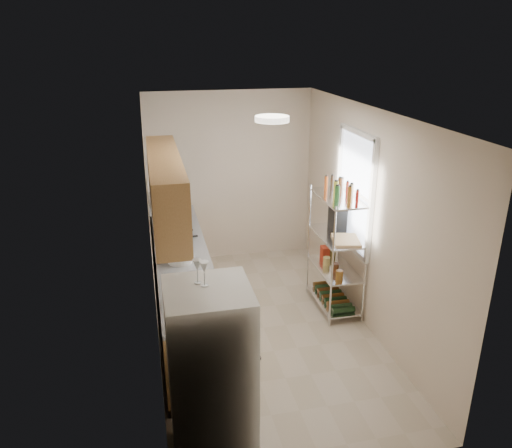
{
  "coord_description": "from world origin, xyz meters",
  "views": [
    {
      "loc": [
        -1.24,
        -5.07,
        3.35
      ],
      "look_at": [
        -0.04,
        0.25,
        1.26
      ],
      "focal_mm": 35.0,
      "sensor_mm": 36.0,
      "label": 1
    }
  ],
  "objects": [
    {
      "name": "room",
      "position": [
        0.0,
        0.0,
        1.3
      ],
      "size": [
        2.52,
        4.42,
        2.62
      ],
      "color": "#BCAD98",
      "rests_on": "ground"
    },
    {
      "name": "counter_run",
      "position": [
        -0.92,
        0.44,
        0.45
      ],
      "size": [
        0.63,
        3.51,
        0.9
      ],
      "color": "tan",
      "rests_on": "ground"
    },
    {
      "name": "upper_cabinets",
      "position": [
        -1.05,
        0.1,
        1.81
      ],
      "size": [
        0.33,
        2.2,
        0.72
      ],
      "primitive_type": "cube",
      "color": "tan",
      "rests_on": "room"
    },
    {
      "name": "range_hood",
      "position": [
        -1.0,
        0.9,
        1.39
      ],
      "size": [
        0.5,
        0.6,
        0.12
      ],
      "primitive_type": "cube",
      "color": "#B7BABC",
      "rests_on": "room"
    },
    {
      "name": "window",
      "position": [
        1.23,
        0.35,
        1.55
      ],
      "size": [
        0.06,
        1.0,
        1.46
      ],
      "primitive_type": "cube",
      "color": "white",
      "rests_on": "room"
    },
    {
      "name": "bakers_rack",
      "position": [
        1.0,
        0.3,
        1.11
      ],
      "size": [
        0.45,
        0.9,
        1.73
      ],
      "color": "silver",
      "rests_on": "ground"
    },
    {
      "name": "ceiling_dome",
      "position": [
        0.0,
        -0.3,
        2.57
      ],
      "size": [
        0.34,
        0.34,
        0.05
      ],
      "primitive_type": "cylinder",
      "color": "white",
      "rests_on": "room"
    },
    {
      "name": "refrigerator",
      "position": [
        -0.87,
        -1.81,
        0.79
      ],
      "size": [
        0.65,
        0.65,
        1.58
      ],
      "primitive_type": "cube",
      "color": "white",
      "rests_on": "ground"
    },
    {
      "name": "wine_glass_a",
      "position": [
        -0.88,
        -1.75,
        1.68
      ],
      "size": [
        0.07,
        0.07,
        0.2
      ],
      "primitive_type": null,
      "color": "silver",
      "rests_on": "refrigerator"
    },
    {
      "name": "wine_glass_b",
      "position": [
        -0.93,
        -1.69,
        1.68
      ],
      "size": [
        0.07,
        0.07,
        0.19
      ],
      "primitive_type": null,
      "color": "silver",
      "rests_on": "refrigerator"
    },
    {
      "name": "rice_cooker",
      "position": [
        -0.95,
        0.18,
        1.01
      ],
      "size": [
        0.28,
        0.28,
        0.23
      ],
      "primitive_type": "cylinder",
      "color": "white",
      "rests_on": "counter_run"
    },
    {
      "name": "frying_pan_large",
      "position": [
        -1.01,
        0.98,
        0.93
      ],
      "size": [
        0.37,
        0.37,
        0.05
      ],
      "primitive_type": "cylinder",
      "rotation": [
        0.0,
        0.0,
        0.35
      ],
      "color": "black",
      "rests_on": "counter_run"
    },
    {
      "name": "frying_pan_small",
      "position": [
        -0.94,
        0.85,
        0.92
      ],
      "size": [
        0.23,
        0.23,
        0.05
      ],
      "primitive_type": "cylinder",
      "rotation": [
        0.0,
        0.0,
        0.06
      ],
      "color": "black",
      "rests_on": "counter_run"
    },
    {
      "name": "cutting_board",
      "position": [
        1.04,
        0.09,
        1.02
      ],
      "size": [
        0.38,
        0.45,
        0.03
      ],
      "primitive_type": "cube",
      "rotation": [
        0.0,
        0.0,
        -0.21
      ],
      "color": "tan",
      "rests_on": "bakers_rack"
    },
    {
      "name": "espresso_machine",
      "position": [
        1.09,
        0.52,
        1.16
      ],
      "size": [
        0.17,
        0.26,
        0.3
      ],
      "primitive_type": "cube",
      "rotation": [
        0.0,
        0.0,
        -0.01
      ],
      "color": "black",
      "rests_on": "bakers_rack"
    },
    {
      "name": "storage_bag",
      "position": [
        0.99,
        0.63,
        0.64
      ],
      "size": [
        0.1,
        0.14,
        0.15
      ],
      "primitive_type": "cube",
      "rotation": [
        0.0,
        0.0,
        -0.05
      ],
      "color": "#A42914",
      "rests_on": "bakers_rack"
    }
  ]
}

